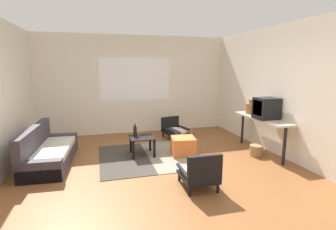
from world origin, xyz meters
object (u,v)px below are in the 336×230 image
object	(u,v)px
couch	(48,152)
armchair_striped_foreground	(200,173)
wicker_basket	(256,150)
armchair_by_window	(174,129)
console_shelf	(262,122)
crt_television	(266,108)
coffee_table	(142,141)
ottoman_orange	(183,146)
glass_bottle	(135,131)
clay_vase	(250,108)

from	to	relation	value
couch	armchair_striped_foreground	xyz separation A→B (m)	(2.42, -1.76, 0.03)
armchair_striped_foreground	wicker_basket	world-z (taller)	armchair_striped_foreground
couch	wicker_basket	xyz separation A→B (m)	(4.15, -0.70, -0.11)
armchair_by_window	armchair_striped_foreground	xyz separation A→B (m)	(-0.45, -2.87, 0.03)
console_shelf	crt_television	bearing A→B (deg)	-91.48
armchair_by_window	console_shelf	xyz separation A→B (m)	(1.48, -1.66, 0.46)
coffee_table	armchair_by_window	xyz separation A→B (m)	(1.04, 1.14, -0.08)
coffee_table	wicker_basket	xyz separation A→B (m)	(2.31, -0.67, -0.20)
console_shelf	crt_television	size ratio (longest dim) A/B	3.57
couch	crt_television	distance (m)	4.46
coffee_table	ottoman_orange	bearing A→B (deg)	-13.25
console_shelf	coffee_table	bearing A→B (deg)	168.41
console_shelf	glass_bottle	distance (m)	2.72
couch	console_shelf	distance (m)	4.41
glass_bottle	console_shelf	bearing A→B (deg)	-12.99
armchair_by_window	wicker_basket	world-z (taller)	armchair_by_window
clay_vase	ottoman_orange	bearing A→B (deg)	-175.15
ottoman_orange	wicker_basket	size ratio (longest dim) A/B	1.77
armchair_striped_foreground	wicker_basket	size ratio (longest dim) A/B	2.27
glass_bottle	coffee_table	bearing A→B (deg)	-36.12
couch	coffee_table	size ratio (longest dim) A/B	3.72
armchair_striped_foreground	ottoman_orange	xyz separation A→B (m)	(0.25, 1.53, -0.07)
armchair_striped_foreground	coffee_table	bearing A→B (deg)	108.81
glass_bottle	wicker_basket	distance (m)	2.59
armchair_striped_foreground	wicker_basket	xyz separation A→B (m)	(1.72, 1.06, -0.15)
couch	ottoman_orange	size ratio (longest dim) A/B	3.96
coffee_table	console_shelf	xyz separation A→B (m)	(2.51, -0.52, 0.38)
armchair_by_window	crt_television	xyz separation A→B (m)	(1.47, -1.78, 0.77)
ottoman_orange	clay_vase	world-z (taller)	clay_vase
armchair_by_window	wicker_basket	xyz separation A→B (m)	(1.28, -1.81, -0.12)
armchair_striped_foreground	clay_vase	bearing A→B (deg)	41.06
armchair_striped_foreground	crt_television	world-z (taller)	crt_television
clay_vase	glass_bottle	world-z (taller)	clay_vase
couch	crt_television	bearing A→B (deg)	-8.70
ottoman_orange	coffee_table	bearing A→B (deg)	166.75
armchair_striped_foreground	glass_bottle	world-z (taller)	glass_bottle
coffee_table	clay_vase	world-z (taller)	clay_vase
coffee_table	ottoman_orange	xyz separation A→B (m)	(0.85, -0.20, -0.12)
armchair_by_window	crt_television	world-z (taller)	crt_television
couch	console_shelf	xyz separation A→B (m)	(4.35, -0.54, 0.46)
couch	armchair_by_window	distance (m)	3.08
crt_television	glass_bottle	size ratio (longest dim) A/B	1.65
couch	armchair_striped_foreground	bearing A→B (deg)	-36.00
armchair_by_window	coffee_table	bearing A→B (deg)	-132.29
glass_bottle	armchair_by_window	bearing A→B (deg)	41.90
armchair_striped_foreground	ottoman_orange	bearing A→B (deg)	80.57
coffee_table	glass_bottle	bearing A→B (deg)	143.88
couch	coffee_table	xyz separation A→B (m)	(1.83, -0.03, 0.09)
ottoman_orange	glass_bottle	bearing A→B (deg)	163.25
crt_television	glass_bottle	xyz separation A→B (m)	(-2.64, 0.73, -0.49)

